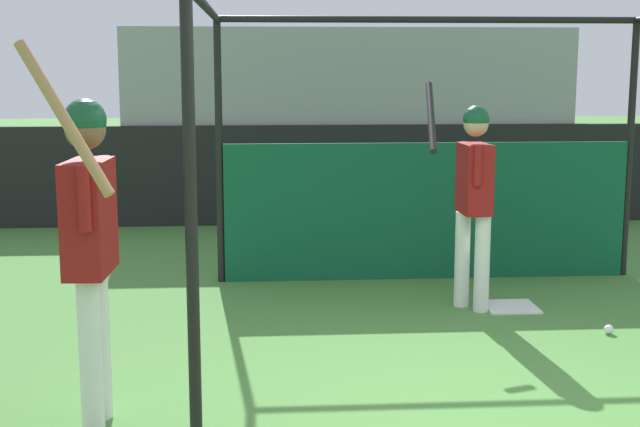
% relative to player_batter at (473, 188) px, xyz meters
% --- Properties ---
extents(outfield_wall, '(24.00, 0.12, 1.29)m').
position_rel_player_batter_xyz_m(outfield_wall, '(-0.58, 4.17, -0.40)').
color(outfield_wall, black).
rests_on(outfield_wall, ground).
extents(bleacher_section, '(5.95, 2.40, 2.57)m').
position_rel_player_batter_xyz_m(bleacher_section, '(-0.58, 5.44, 0.24)').
color(bleacher_section, '#9E9E99').
rests_on(bleacher_section, ground).
extents(batting_cage, '(4.06, 3.74, 2.52)m').
position_rel_player_batter_xyz_m(batting_cage, '(-0.18, 0.52, 0.06)').
color(batting_cage, black).
rests_on(batting_cage, ground).
extents(home_plate, '(0.44, 0.44, 0.02)m').
position_rel_player_batter_xyz_m(home_plate, '(0.36, -0.01, -1.04)').
color(home_plate, white).
rests_on(home_plate, ground).
extents(player_batter, '(0.55, 0.88, 1.93)m').
position_rel_player_batter_xyz_m(player_batter, '(0.00, 0.00, 0.00)').
color(player_batter, white).
rests_on(player_batter, ground).
extents(player_waiting, '(0.54, 0.84, 2.21)m').
position_rel_player_batter_xyz_m(player_waiting, '(-2.76, -2.33, 0.12)').
color(player_waiting, white).
rests_on(player_waiting, ground).
extents(baseball, '(0.07, 0.07, 0.07)m').
position_rel_player_batter_xyz_m(baseball, '(0.91, -0.81, -1.01)').
color(baseball, white).
rests_on(baseball, ground).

